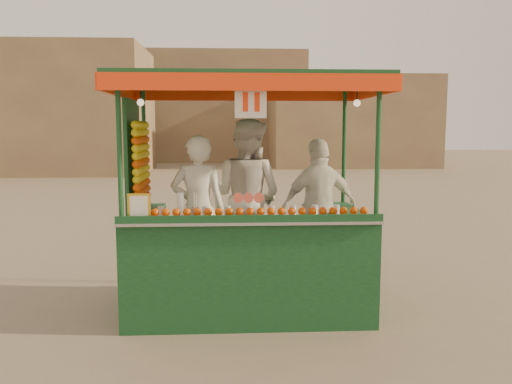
{
  "coord_description": "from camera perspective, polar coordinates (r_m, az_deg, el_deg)",
  "views": [
    {
      "loc": [
        -0.03,
        -6.24,
        2.16
      ],
      "look_at": [
        0.3,
        -0.07,
        1.4
      ],
      "focal_mm": 36.75,
      "sensor_mm": 36.0,
      "label": 1
    }
  ],
  "objects": [
    {
      "name": "vendor_left",
      "position": [
        6.25,
        -6.33,
        -1.91
      ],
      "size": [
        0.66,
        0.45,
        1.76
      ],
      "rotation": [
        0.0,
        0.0,
        3.18
      ],
      "color": "silver",
      "rests_on": "ground"
    },
    {
      "name": "vendor_right",
      "position": [
        6.6,
        6.89,
        -1.64
      ],
      "size": [
        1.08,
        0.66,
        1.71
      ],
      "rotation": [
        0.0,
        0.0,
        3.4
      ],
      "color": "white",
      "rests_on": "ground"
    },
    {
      "name": "building_center",
      "position": [
        36.32,
        -6.29,
        9.04
      ],
      "size": [
        14.0,
        7.0,
        7.0
      ],
      "primitive_type": "cube",
      "color": "#8F7851",
      "rests_on": "ground"
    },
    {
      "name": "juice_cart",
      "position": [
        6.16,
        -1.6,
        -4.98
      ],
      "size": [
        3.01,
        1.95,
        2.73
      ],
      "color": "#0F3A1E",
      "rests_on": "ground"
    },
    {
      "name": "vendor_middle",
      "position": [
        6.66,
        -0.94,
        -0.46
      ],
      "size": [
        1.2,
        1.15,
        1.96
      ],
      "rotation": [
        0.0,
        0.0,
        2.53
      ],
      "color": "silver",
      "rests_on": "ground"
    },
    {
      "name": "building_left",
      "position": [
        27.75,
        -22.2,
        8.2
      ],
      "size": [
        10.0,
        6.0,
        6.0
      ],
      "primitive_type": "cube",
      "color": "#8F7851",
      "rests_on": "ground"
    },
    {
      "name": "ground",
      "position": [
        6.61,
        -2.73,
        -12.11
      ],
      "size": [
        90.0,
        90.0,
        0.0
      ],
      "primitive_type": "plane",
      "color": "#736352",
      "rests_on": "ground"
    },
    {
      "name": "building_right",
      "position": [
        31.05,
        10.07,
        7.49
      ],
      "size": [
        9.0,
        6.0,
        5.0
      ],
      "primitive_type": "cube",
      "color": "#8F7851",
      "rests_on": "ground"
    }
  ]
}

